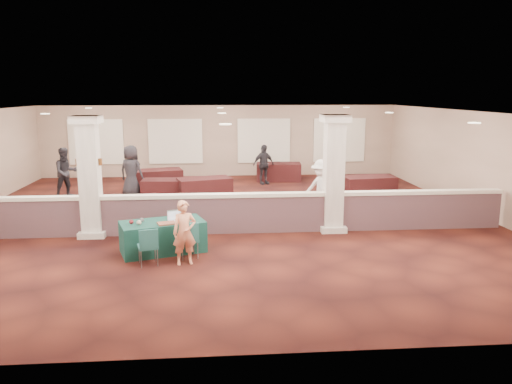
{
  "coord_description": "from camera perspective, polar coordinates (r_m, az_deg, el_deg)",
  "views": [
    {
      "loc": [
        -0.19,
        -14.7,
        3.8
      ],
      "look_at": [
        0.84,
        -2.0,
        1.23
      ],
      "focal_mm": 35.0,
      "sensor_mm": 36.0,
      "label": 1
    }
  ],
  "objects": [
    {
      "name": "scissors",
      "position": [
        12.04,
        -7.27,
        -3.35
      ],
      "size": [
        0.13,
        0.07,
        0.01
      ],
      "primitive_type": "cube",
      "rotation": [
        0.0,
        0.0,
        0.31
      ],
      "color": "red",
      "rests_on": "near_table"
    },
    {
      "name": "woman",
      "position": [
        11.23,
        -8.18,
        -4.62
      ],
      "size": [
        0.59,
        0.46,
        1.45
      ],
      "primitive_type": "imported",
      "rotation": [
        0.0,
        0.0,
        0.23
      ],
      "color": "#E17D61",
      "rests_on": "ground"
    },
    {
      "name": "far_table_front_left",
      "position": [
        15.61,
        -13.96,
        -1.78
      ],
      "size": [
        1.81,
        1.3,
        0.66
      ],
      "primitive_type": "cube",
      "rotation": [
        0.0,
        0.0,
        0.33
      ],
      "color": "black",
      "rests_on": "ground"
    },
    {
      "name": "far_table_back_right",
      "position": [
        21.64,
        2.58,
        2.31
      ],
      "size": [
        1.97,
        1.1,
        0.77
      ],
      "primitive_type": "cube",
      "rotation": [
        0.0,
        0.0,
        -0.08
      ],
      "color": "black",
      "rests_on": "ground"
    },
    {
      "name": "knitting",
      "position": [
        11.93,
        -10.17,
        -3.54
      ],
      "size": [
        0.48,
        0.42,
        0.03
      ],
      "primitive_type": "cube",
      "rotation": [
        0.0,
        0.0,
        0.31
      ],
      "color": "#C34C1F",
      "rests_on": "near_table"
    },
    {
      "name": "far_table_front_right",
      "position": [
        18.73,
        12.74,
        0.6
      ],
      "size": [
        1.99,
        1.19,
        0.76
      ],
      "primitive_type": "cube",
      "rotation": [
        0.0,
        0.0,
        0.14
      ],
      "color": "black",
      "rests_on": "ground"
    },
    {
      "name": "wall_right",
      "position": [
        16.97,
        24.32,
        2.94
      ],
      "size": [
        0.04,
        16.0,
        3.2
      ],
      "primitive_type": "cube",
      "color": "gray",
      "rests_on": "ground"
    },
    {
      "name": "ground",
      "position": [
        15.19,
        -3.76,
        -3.12
      ],
      "size": [
        16.0,
        16.0,
        0.0
      ],
      "primitive_type": "plane",
      "color": "#481A12",
      "rests_on": "ground"
    },
    {
      "name": "sconce_right",
      "position": [
        13.66,
        -17.42,
        3.3
      ],
      "size": [
        0.12,
        0.12,
        0.18
      ],
      "color": "brown",
      "rests_on": "column_left"
    },
    {
      "name": "yarn_cream",
      "position": [
        11.96,
        -13.22,
        -3.42
      ],
      "size": [
        0.11,
        0.11,
        0.11
      ],
      "primitive_type": "sphere",
      "color": "beige",
      "rests_on": "near_table"
    },
    {
      "name": "conf_chair_side",
      "position": [
        11.31,
        -12.22,
        -5.8
      ],
      "size": [
        0.53,
        0.53,
        0.86
      ],
      "rotation": [
        0.0,
        0.0,
        0.26
      ],
      "color": "#1B4D4E",
      "rests_on": "ground"
    },
    {
      "name": "ceiling",
      "position": [
        14.72,
        -3.92,
        9.03
      ],
      "size": [
        16.0,
        16.0,
        0.02
      ],
      "primitive_type": "cube",
      "color": "white",
      "rests_on": "wall_back"
    },
    {
      "name": "sconce_left",
      "position": [
        13.8,
        -19.69,
        3.23
      ],
      "size": [
        0.12,
        0.12,
        0.18
      ],
      "color": "brown",
      "rests_on": "column_left"
    },
    {
      "name": "wall_front",
      "position": [
        7.06,
        -2.86,
        -6.8
      ],
      "size": [
        16.0,
        0.04,
        3.2
      ],
      "primitive_type": "cube",
      "color": "gray",
      "rests_on": "ground"
    },
    {
      "name": "far_table_front_center",
      "position": [
        18.03,
        -5.9,
        0.41
      ],
      "size": [
        2.06,
        1.42,
        0.76
      ],
      "primitive_type": "cube",
      "rotation": [
        0.0,
        0.0,
        0.28
      ],
      "color": "black",
      "rests_on": "ground"
    },
    {
      "name": "screen_glow",
      "position": [
        12.25,
        -9.33,
        -2.62
      ],
      "size": [
        0.29,
        0.1,
        0.19
      ],
      "primitive_type": "cube",
      "rotation": [
        0.0,
        0.0,
        0.31
      ],
      "color": "silver",
      "rests_on": "near_table"
    },
    {
      "name": "near_table",
      "position": [
        12.26,
        -10.6,
        -5.03
      ],
      "size": [
        2.15,
        1.52,
        0.75
      ],
      "primitive_type": "cube",
      "rotation": [
        0.0,
        0.0,
        0.31
      ],
      "color": "#0E342B",
      "rests_on": "ground"
    },
    {
      "name": "attendee_c",
      "position": [
        20.73,
        0.87,
        3.16
      ],
      "size": [
        1.08,
        0.83,
        1.66
      ],
      "primitive_type": "imported",
      "rotation": [
        0.0,
        0.0,
        0.44
      ],
      "color": "black",
      "rests_on": "ground"
    },
    {
      "name": "column_left",
      "position": [
        13.78,
        -18.46,
        1.78
      ],
      "size": [
        0.72,
        0.72,
        3.2
      ],
      "color": "beige",
      "rests_on": "ground"
    },
    {
      "name": "attendee_a",
      "position": [
        19.47,
        -20.89,
        2.11
      ],
      "size": [
        0.99,
        0.88,
        1.82
      ],
      "primitive_type": "imported",
      "rotation": [
        0.0,
        0.0,
        0.58
      ],
      "color": "black",
      "rests_on": "ground"
    },
    {
      "name": "yarn_red",
      "position": [
        12.08,
        -14.06,
        -3.33
      ],
      "size": [
        0.1,
        0.1,
        0.1
      ],
      "primitive_type": "sphere",
      "color": "maroon",
      "rests_on": "near_table"
    },
    {
      "name": "wall_back",
      "position": [
        22.81,
        -4.14,
        5.84
      ],
      "size": [
        16.0,
        0.04,
        3.2
      ],
      "primitive_type": "cube",
      "color": "gray",
      "rests_on": "ground"
    },
    {
      "name": "column_right",
      "position": [
        13.75,
        8.86,
        2.21
      ],
      "size": [
        0.72,
        0.72,
        3.2
      ],
      "color": "beige",
      "rests_on": "ground"
    },
    {
      "name": "far_table_back_left",
      "position": [
        19.96,
        -11.33,
        1.38
      ],
      "size": [
        2.16,
        1.44,
        0.8
      ],
      "primitive_type": "cube",
      "rotation": [
        0.0,
        0.0,
        0.24
      ],
      "color": "black",
      "rests_on": "ground"
    },
    {
      "name": "laptop_screen",
      "position": [
        12.26,
        -9.34,
        -2.54
      ],
      "size": [
        0.33,
        0.12,
        0.23
      ],
      "primitive_type": "cube",
      "rotation": [
        0.0,
        0.0,
        0.31
      ],
      "color": "silver",
      "rests_on": "near_table"
    },
    {
      "name": "laptop_base",
      "position": [
        12.18,
        -9.2,
        -3.22
      ],
      "size": [
        0.39,
        0.33,
        0.02
      ],
      "primitive_type": "cube",
      "rotation": [
        0.0,
        0.0,
        0.31
      ],
      "color": "silver",
      "rests_on": "near_table"
    },
    {
      "name": "far_table_back_center",
      "position": [
        18.32,
        -10.2,
        0.35
      ],
      "size": [
        1.76,
        0.97,
        0.69
      ],
      "primitive_type": "cube",
      "rotation": [
        0.0,
        0.0,
        -0.07
      ],
      "color": "black",
      "rests_on": "ground"
    },
    {
      "name": "conf_chair_main",
      "position": [
        11.62,
        -7.69,
        -5.16
      ],
      "size": [
        0.54,
        0.54,
        0.86
      ],
      "rotation": [
        0.0,
        0.0,
        0.3
      ],
      "color": "#1B4D4E",
      "rests_on": "ground"
    },
    {
      "name": "attendee_d",
      "position": [
        18.68,
        -14.06,
        2.29
      ],
      "size": [
        1.07,
        0.85,
        1.91
      ],
      "primitive_type": "imported",
      "rotation": [
        0.0,
        0.0,
        2.72
      ],
      "color": "black",
      "rests_on": "ground"
    },
    {
      "name": "partition_wall",
      "position": [
        13.59,
        -3.69,
        -2.38
      ],
      "size": [
        15.6,
        0.28,
        1.1
      ],
      "color": "#573B43",
      "rests_on": "ground"
    },
    {
      "name": "yarn_grey",
      "position": [
        12.19,
        -12.92,
        -3.14
      ],
      "size": [
        0.11,
        0.11,
        0.11
      ],
      "primitive_type": "sphere",
      "color": "#515257",
      "rests_on": "near_table"
    },
    {
      "name": "attendee_b",
      "position": [
        15.32,
        7.49,
        0.37
      ],
      "size": [
        1.22,
        1.14,
        1.79
      ],
      "primitive_type": "imported",
      "rotation": [
        0.0,
        0.0,
        -0.69
      ],
      "color": "silver",
      "rests_on": "ground"
    }
  ]
}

